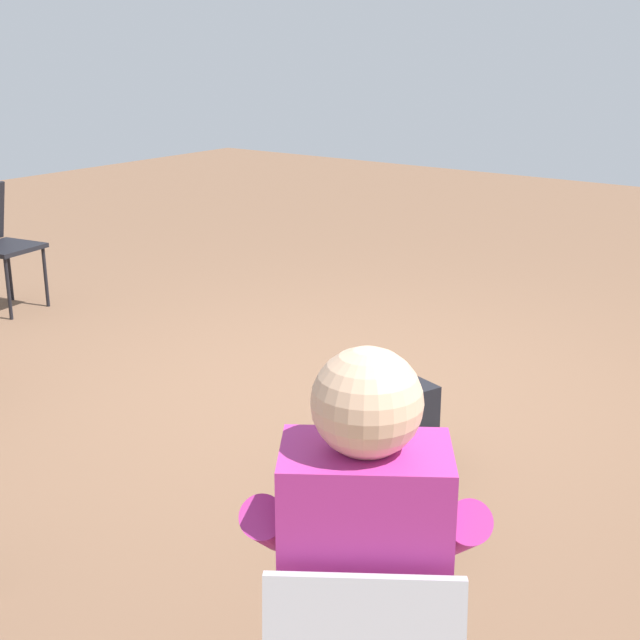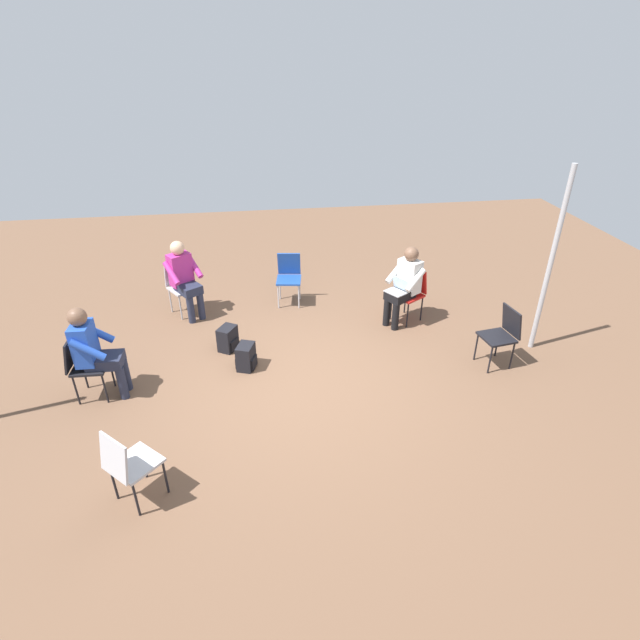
{
  "view_description": "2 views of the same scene",
  "coord_description": "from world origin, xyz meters",
  "px_view_note": "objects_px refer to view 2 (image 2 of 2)",
  "views": [
    {
      "loc": [
        3.55,
        2.48,
        1.8
      ],
      "look_at": [
        0.3,
        0.09,
        0.51
      ],
      "focal_mm": 50.0,
      "sensor_mm": 36.0,
      "label": 1
    },
    {
      "loc": [
        -5.27,
        0.46,
        3.93
      ],
      "look_at": [
        0.18,
        -0.32,
        0.84
      ],
      "focal_mm": 28.0,
      "sensor_mm": 36.0,
      "label": 2
    }
  ],
  "objects_px": {
    "chair_east": "(289,275)",
    "person_with_laptop": "(405,282)",
    "chair_southeast": "(411,291)",
    "chair_northwest": "(128,463)",
    "backpack_by_empty_chair": "(246,358)",
    "chair_south": "(502,333)",
    "person_in_magenta": "(184,276)",
    "chair_north": "(83,363)",
    "person_in_blue": "(94,348)",
    "chair_northeast": "(181,284)",
    "backpack_near_laptop_user": "(228,340)"
  },
  "relations": [
    {
      "from": "chair_east",
      "to": "person_with_laptop",
      "type": "xyz_separation_m",
      "value": [
        -0.96,
        -1.7,
        0.2
      ]
    },
    {
      "from": "chair_southeast",
      "to": "chair_northwest",
      "type": "relative_size",
      "value": 1.0
    },
    {
      "from": "chair_east",
      "to": "chair_northwest",
      "type": "bearing_deg",
      "value": 73.65
    },
    {
      "from": "backpack_by_empty_chair",
      "to": "chair_northwest",
      "type": "bearing_deg",
      "value": 152.82
    },
    {
      "from": "chair_southeast",
      "to": "chair_south",
      "type": "bearing_deg",
      "value": 177.7
    },
    {
      "from": "chair_south",
      "to": "person_in_magenta",
      "type": "bearing_deg",
      "value": 55.92
    },
    {
      "from": "person_in_magenta",
      "to": "chair_south",
      "type": "bearing_deg",
      "value": 121.09
    },
    {
      "from": "backpack_by_empty_chair",
      "to": "chair_north",
      "type": "bearing_deg",
      "value": 99.85
    },
    {
      "from": "chair_north",
      "to": "chair_northwest",
      "type": "bearing_deg",
      "value": 27.5
    },
    {
      "from": "chair_south",
      "to": "person_with_laptop",
      "type": "height_order",
      "value": "person_with_laptop"
    },
    {
      "from": "chair_south",
      "to": "chair_east",
      "type": "bearing_deg",
      "value": 40.63
    },
    {
      "from": "chair_southeast",
      "to": "chair_north",
      "type": "height_order",
      "value": "same"
    },
    {
      "from": "chair_southeast",
      "to": "backpack_by_empty_chair",
      "type": "xyz_separation_m",
      "value": [
        -1.04,
        2.61,
        -0.34
      ]
    },
    {
      "from": "chair_southeast",
      "to": "person_in_magenta",
      "type": "distance_m",
      "value": 3.58
    },
    {
      "from": "person_in_magenta",
      "to": "backpack_by_empty_chair",
      "type": "distance_m",
      "value": 1.98
    },
    {
      "from": "person_in_blue",
      "to": "backpack_by_empty_chair",
      "type": "height_order",
      "value": "person_in_blue"
    },
    {
      "from": "chair_southeast",
      "to": "backpack_by_empty_chair",
      "type": "relative_size",
      "value": 2.36
    },
    {
      "from": "person_in_magenta",
      "to": "person_with_laptop",
      "type": "bearing_deg",
      "value": 134.29
    },
    {
      "from": "chair_northeast",
      "to": "chair_south",
      "type": "height_order",
      "value": "same"
    },
    {
      "from": "chair_east",
      "to": "chair_north",
      "type": "relative_size",
      "value": 1.0
    },
    {
      "from": "chair_southeast",
      "to": "chair_northwest",
      "type": "bearing_deg",
      "value": 98.04
    },
    {
      "from": "person_with_laptop",
      "to": "backpack_near_laptop_user",
      "type": "bearing_deg",
      "value": 66.55
    },
    {
      "from": "chair_northwest",
      "to": "chair_east",
      "type": "xyz_separation_m",
      "value": [
        4.04,
        -1.86,
        0.0
      ]
    },
    {
      "from": "chair_northwest",
      "to": "chair_south",
      "type": "xyz_separation_m",
      "value": [
        1.75,
        -4.53,
        0.0
      ]
    },
    {
      "from": "chair_northeast",
      "to": "chair_south",
      "type": "relative_size",
      "value": 1.0
    },
    {
      "from": "person_with_laptop",
      "to": "backpack_near_laptop_user",
      "type": "height_order",
      "value": "person_with_laptop"
    },
    {
      "from": "chair_east",
      "to": "backpack_by_empty_chair",
      "type": "relative_size",
      "value": 2.36
    },
    {
      "from": "chair_north",
      "to": "person_in_blue",
      "type": "height_order",
      "value": "person_in_blue"
    },
    {
      "from": "backpack_near_laptop_user",
      "to": "backpack_by_empty_chair",
      "type": "xyz_separation_m",
      "value": [
        -0.51,
        -0.25,
        0.0
      ]
    },
    {
      "from": "chair_northwest",
      "to": "chair_northeast",
      "type": "bearing_deg",
      "value": 132.41
    },
    {
      "from": "backpack_near_laptop_user",
      "to": "chair_northwest",
      "type": "bearing_deg",
      "value": 162.39
    },
    {
      "from": "chair_north",
      "to": "person_in_blue",
      "type": "relative_size",
      "value": 0.69
    },
    {
      "from": "chair_south",
      "to": "person_in_blue",
      "type": "relative_size",
      "value": 0.69
    },
    {
      "from": "chair_northeast",
      "to": "chair_east",
      "type": "height_order",
      "value": "same"
    },
    {
      "from": "chair_north",
      "to": "person_with_laptop",
      "type": "bearing_deg",
      "value": 108.19
    },
    {
      "from": "person_in_blue",
      "to": "backpack_by_empty_chair",
      "type": "xyz_separation_m",
      "value": [
        0.34,
        -1.78,
        -0.54
      ]
    },
    {
      "from": "chair_east",
      "to": "person_in_blue",
      "type": "height_order",
      "value": "person_in_blue"
    },
    {
      "from": "chair_northwest",
      "to": "person_with_laptop",
      "type": "distance_m",
      "value": 4.71
    },
    {
      "from": "backpack_near_laptop_user",
      "to": "chair_southeast",
      "type": "bearing_deg",
      "value": -79.59
    },
    {
      "from": "chair_northeast",
      "to": "chair_north",
      "type": "xyz_separation_m",
      "value": [
        -2.15,
        0.95,
        0.0
      ]
    },
    {
      "from": "person_with_laptop",
      "to": "chair_east",
      "type": "bearing_deg",
      "value": 28.03
    },
    {
      "from": "chair_north",
      "to": "chair_south",
      "type": "xyz_separation_m",
      "value": [
        -0.04,
        -5.39,
        0.0
      ]
    },
    {
      "from": "chair_southeast",
      "to": "person_in_blue",
      "type": "height_order",
      "value": "person_in_blue"
    },
    {
      "from": "chair_south",
      "to": "backpack_near_laptop_user",
      "type": "distance_m",
      "value": 3.82
    },
    {
      "from": "chair_north",
      "to": "chair_south",
      "type": "distance_m",
      "value": 5.39
    },
    {
      "from": "chair_northeast",
      "to": "person_in_blue",
      "type": "relative_size",
      "value": 0.69
    },
    {
      "from": "chair_east",
      "to": "person_with_laptop",
      "type": "distance_m",
      "value": 1.97
    },
    {
      "from": "chair_northwest",
      "to": "backpack_by_empty_chair",
      "type": "xyz_separation_m",
      "value": [
        2.13,
        -1.09,
        -0.34
      ]
    },
    {
      "from": "chair_south",
      "to": "backpack_by_empty_chair",
      "type": "distance_m",
      "value": 3.48
    },
    {
      "from": "chair_north",
      "to": "person_in_blue",
      "type": "bearing_deg",
      "value": 90.0
    }
  ]
}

